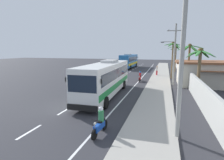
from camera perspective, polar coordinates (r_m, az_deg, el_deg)
ground_plane at (r=15.37m, az=-13.58°, el=-8.77°), size 160.00×160.00×0.00m
sidewalk_kerb at (r=23.00m, az=14.79°, el=-2.49°), size 3.20×90.00×0.14m
lane_markings at (r=28.24m, az=5.99°, el=-0.12°), size 3.83×71.12×0.01m
boundary_wall at (r=26.93m, az=23.34°, el=0.94°), size 0.24×60.00×2.13m
coach_bus_foreground at (r=18.58m, az=-1.94°, el=0.83°), size 3.23×12.37×3.72m
coach_bus_far_lane at (r=47.97m, az=5.59°, el=6.33°), size 3.06×12.18×3.85m
motorcycle_beside_bus at (r=10.36m, az=-3.88°, el=-13.90°), size 0.56×1.96×1.62m
motorcycle_trailing at (r=27.40m, az=9.11°, el=0.87°), size 0.56×1.96×1.58m
pedestrian_near_kerb at (r=34.24m, az=14.45°, el=3.14°), size 0.36×0.36×1.75m
utility_pole_nearest at (r=9.66m, az=21.92°, el=7.74°), size 2.37×0.24×8.75m
utility_pole_mid at (r=25.38m, az=19.59°, el=8.33°), size 2.98×0.24×8.27m
palm_nearest at (r=20.18m, az=26.72°, el=5.42°), size 2.91×3.09×5.04m
palm_second at (r=31.32m, az=19.20°, el=9.02°), size 2.86×2.62×6.21m
palm_third at (r=41.54m, az=20.15°, el=8.87°), size 3.65×3.62×6.02m
palm_fourth at (r=27.60m, az=23.94°, el=7.64°), size 3.64×3.04×5.73m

